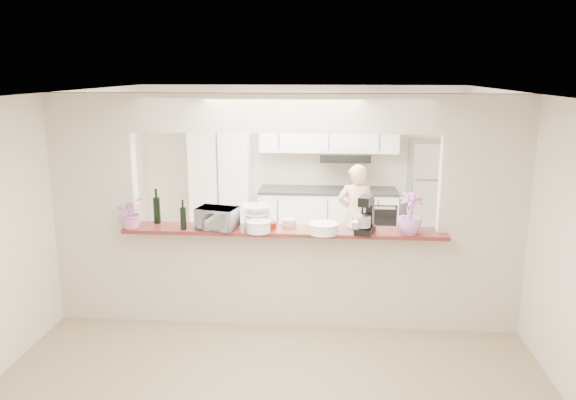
# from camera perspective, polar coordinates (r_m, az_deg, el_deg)

# --- Properties ---
(floor) EXTENTS (6.00, 6.00, 0.00)m
(floor) POSITION_cam_1_polar(r_m,az_deg,el_deg) (6.37, -0.39, -12.27)
(floor) COLOR tan
(floor) RESTS_ON ground
(tile_overlay) EXTENTS (5.00, 2.90, 0.01)m
(tile_overlay) POSITION_cam_1_polar(r_m,az_deg,el_deg) (7.79, 0.57, -7.36)
(tile_overlay) COLOR beige
(tile_overlay) RESTS_ON floor
(partition) EXTENTS (5.00, 0.15, 2.50)m
(partition) POSITION_cam_1_polar(r_m,az_deg,el_deg) (5.89, -0.41, 0.87)
(partition) COLOR beige
(partition) RESTS_ON floor
(bar_counter) EXTENTS (3.40, 0.38, 1.09)m
(bar_counter) POSITION_cam_1_polar(r_m,az_deg,el_deg) (6.14, -0.40, -7.44)
(bar_counter) COLOR beige
(bar_counter) RESTS_ON floor
(kitchen_cabinets) EXTENTS (3.15, 0.62, 2.25)m
(kitchen_cabinets) POSITION_cam_1_polar(r_m,az_deg,el_deg) (8.67, -0.12, 1.43)
(kitchen_cabinets) COLOR white
(kitchen_cabinets) RESTS_ON floor
(refrigerator) EXTENTS (0.75, 0.70, 1.70)m
(refrigerator) POSITION_cam_1_polar(r_m,az_deg,el_deg) (8.74, 14.63, 0.25)
(refrigerator) COLOR #B3B3B9
(refrigerator) RESTS_ON floor
(flower_left) EXTENTS (0.38, 0.35, 0.35)m
(flower_left) POSITION_cam_1_polar(r_m,az_deg,el_deg) (6.14, -15.58, -1.18)
(flower_left) COLOR pink
(flower_left) RESTS_ON bar_counter
(wine_bottle_a) EXTENTS (0.06, 0.06, 0.32)m
(wine_bottle_a) POSITION_cam_1_polar(r_m,az_deg,el_deg) (5.99, -10.59, -1.79)
(wine_bottle_a) COLOR black
(wine_bottle_a) RESTS_ON bar_counter
(wine_bottle_b) EXTENTS (0.08, 0.08, 0.38)m
(wine_bottle_b) POSITION_cam_1_polar(r_m,az_deg,el_deg) (6.28, -13.18, -0.97)
(wine_bottle_b) COLOR black
(wine_bottle_b) RESTS_ON bar_counter
(toaster_oven) EXTENTS (0.46, 0.36, 0.23)m
(toaster_oven) POSITION_cam_1_polar(r_m,az_deg,el_deg) (5.96, -7.21, -1.85)
(toaster_oven) COLOR #AFAEB3
(toaster_oven) RESTS_ON bar_counter
(serving_bowls) EXTENTS (0.36, 0.36, 0.22)m
(serving_bowls) POSITION_cam_1_polar(r_m,az_deg,el_deg) (6.04, -3.20, -1.60)
(serving_bowls) COLOR white
(serving_bowls) RESTS_ON bar_counter
(plate_stack_a) EXTENTS (0.26, 0.26, 0.12)m
(plate_stack_a) POSITION_cam_1_polar(r_m,az_deg,el_deg) (5.81, -3.02, -2.70)
(plate_stack_a) COLOR white
(plate_stack_a) RESTS_ON bar_counter
(plate_stack_b) EXTENTS (0.31, 0.31, 0.11)m
(plate_stack_b) POSITION_cam_1_polar(r_m,az_deg,el_deg) (5.77, 3.60, -2.89)
(plate_stack_b) COLOR white
(plate_stack_b) RESTS_ON bar_counter
(red_bowl) EXTENTS (0.15, 0.15, 0.07)m
(red_bowl) POSITION_cam_1_polar(r_m,az_deg,el_deg) (5.96, -1.86, -2.54)
(red_bowl) COLOR maroon
(red_bowl) RESTS_ON bar_counter
(tan_bowl) EXTENTS (0.15, 0.15, 0.07)m
(tan_bowl) POSITION_cam_1_polar(r_m,az_deg,el_deg) (6.05, 0.13, -2.28)
(tan_bowl) COLOR #CAB88E
(tan_bowl) RESTS_ON bar_counter
(utensil_caddy) EXTENTS (0.26, 0.20, 0.22)m
(utensil_caddy) POSITION_cam_1_polar(r_m,az_deg,el_deg) (6.00, 7.28, -1.98)
(utensil_caddy) COLOR silver
(utensil_caddy) RESTS_ON bar_counter
(stand_mixer) EXTENTS (0.24, 0.30, 0.39)m
(stand_mixer) POSITION_cam_1_polar(r_m,az_deg,el_deg) (5.80, 7.92, -1.65)
(stand_mixer) COLOR black
(stand_mixer) RESTS_ON bar_counter
(flower_right) EXTENTS (0.25, 0.25, 0.44)m
(flower_right) POSITION_cam_1_polar(r_m,az_deg,el_deg) (5.82, 12.33, -1.35)
(flower_right) COLOR #BF66BE
(flower_right) RESTS_ON bar_counter
(person) EXTENTS (0.54, 0.37, 1.46)m
(person) POSITION_cam_1_polar(r_m,az_deg,el_deg) (7.93, 6.91, -1.62)
(person) COLOR #D7A68C
(person) RESTS_ON floor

